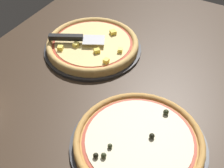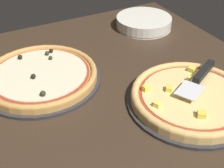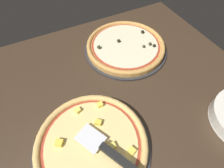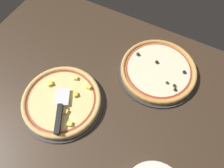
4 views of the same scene
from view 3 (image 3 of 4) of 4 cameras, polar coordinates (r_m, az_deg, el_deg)
The scene contains 6 objects.
ground_plane at distance 70.11cm, azimuth -5.07°, elevation -7.60°, with size 137.18×104.21×3.60cm, color #38281C.
pizza_pan_front at distance 61.83cm, azimuth -6.52°, elevation -19.41°, with size 38.82×38.82×1.00cm, color #2D2D30.
pizza_front at distance 59.74cm, azimuth -6.72°, elevation -18.76°, with size 36.49×36.49×4.10cm.
pizza_pan_back at distance 88.39cm, azimuth 4.39°, elevation 11.46°, with size 40.29×40.29×1.00cm, color #2D2D30.
pizza_back at distance 87.07cm, azimuth 4.48°, elevation 12.44°, with size 37.87×37.87×4.03cm.
serving_spatula at distance 55.07cm, azimuth 0.48°, elevation -22.14°, with size 13.90×21.28×2.00cm.
Camera 3 is at (-9.69, -33.13, 59.22)cm, focal length 28.00 mm.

